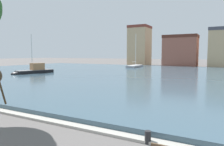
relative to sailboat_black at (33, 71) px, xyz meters
The scene contains 7 objects.
harbor_water 22.44m from the sailboat_black, 22.16° to the left, with size 89.71×48.33×0.35m, color #3D5666.
quay_edge_coping 26.20m from the sailboat_black, 37.51° to the right, with size 89.71×0.50×0.12m, color #ADA89E.
sailboat_black is the anchor object (origin of this frame).
sailboat_grey 24.95m from the sailboat_black, 70.35° to the left, with size 2.53×8.05×8.25m.
mooring_bollard 29.53m from the sailboat_black, 33.05° to the right, with size 0.24×0.24×0.50m, color #232326.
townhouse_tall_gabled 38.96m from the sailboat_black, 84.63° to the left, with size 5.96×6.43×12.17m.
townhouse_narrow_midrow 38.81m from the sailboat_black, 64.61° to the left, with size 8.77×5.77×8.50m.
Camera 1 is at (6.44, -1.47, 3.40)m, focal length 33.68 mm.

